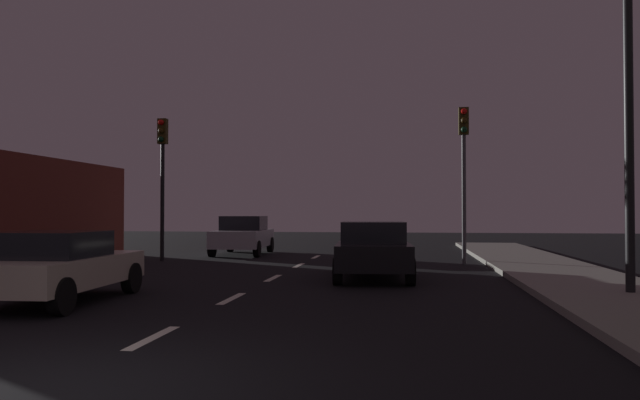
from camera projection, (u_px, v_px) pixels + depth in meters
The scene contains 13 objects.
ground_plane at pixel (240, 295), 12.65m from camera, with size 80.00×80.00×0.00m, color black.
sidewalk_curb_right at pixel (621, 298), 11.61m from camera, with size 3.00×40.00×0.15m, color gray.
lane_stripe_second at pixel (153, 337), 8.30m from camera, with size 0.16×1.60×0.01m, color silver.
lane_stripe_third at pixel (232, 298), 12.06m from camera, with size 0.16×1.60×0.01m, color silver.
lane_stripe_fourth at pixel (273, 278), 15.82m from camera, with size 0.16×1.60×0.01m, color silver.
lane_stripe_fifth at pixel (299, 265), 19.58m from camera, with size 0.16×1.60×0.01m, color silver.
lane_stripe_sixth at pixel (316, 257), 23.34m from camera, with size 0.16×1.60×0.01m, color silver.
traffic_signal_left at pixel (162, 161), 21.52m from camera, with size 0.32×0.38×5.05m.
traffic_signal_right at pixel (464, 155), 20.06m from camera, with size 0.32×0.38×5.19m.
car_stopped_ahead at pixel (373, 249), 15.95m from camera, with size 2.19×4.66×1.48m.
car_adjacent_lane at pixel (55, 266), 11.53m from camera, with size 2.14×4.05×1.36m.
car_oncoming_far at pixel (243, 235), 24.85m from camera, with size 2.17×4.21×1.57m.
street_lamp_right at pixel (615, 81), 12.03m from camera, with size 1.71×0.36×7.19m.
Camera 1 is at (3.43, -5.33, 1.71)m, focal length 34.11 mm.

